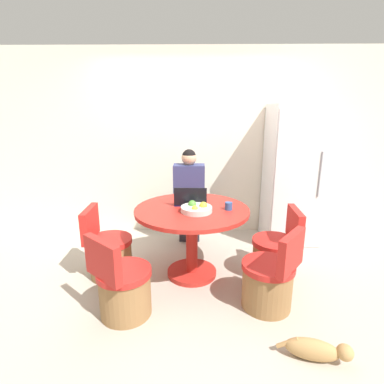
{
  "coord_description": "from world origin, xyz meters",
  "views": [
    {
      "loc": [
        0.13,
        -2.86,
        1.78
      ],
      "look_at": [
        0.08,
        0.22,
        0.93
      ],
      "focal_mm": 28.0,
      "sensor_mm": 36.0,
      "label": 1
    }
  ],
  "objects_px": {
    "dining_table": "(192,226)",
    "cat": "(317,350)",
    "chair_near_left_corner": "(123,288)",
    "chair_left_side": "(109,253)",
    "laptop": "(190,201)",
    "refrigerator": "(293,176)",
    "chair_right_side": "(276,255)",
    "person_seated": "(189,194)",
    "chair_near_right_corner": "(269,282)",
    "fruit_bowl": "(197,209)"
  },
  "relations": [
    {
      "from": "dining_table",
      "to": "chair_near_left_corner",
      "type": "xyz_separation_m",
      "value": [
        -0.59,
        -0.69,
        -0.32
      ]
    },
    {
      "from": "cat",
      "to": "refrigerator",
      "type": "bearing_deg",
      "value": 94.04
    },
    {
      "from": "cat",
      "to": "person_seated",
      "type": "bearing_deg",
      "value": 131.05
    },
    {
      "from": "dining_table",
      "to": "person_seated",
      "type": "relative_size",
      "value": 0.93
    },
    {
      "from": "refrigerator",
      "to": "cat",
      "type": "distance_m",
      "value": 2.3
    },
    {
      "from": "chair_near_right_corner",
      "to": "person_seated",
      "type": "height_order",
      "value": "person_seated"
    },
    {
      "from": "fruit_bowl",
      "to": "refrigerator",
      "type": "bearing_deg",
      "value": 39.01
    },
    {
      "from": "dining_table",
      "to": "chair_right_side",
      "type": "xyz_separation_m",
      "value": [
        0.91,
        -0.03,
        -0.32
      ]
    },
    {
      "from": "chair_left_side",
      "to": "laptop",
      "type": "distance_m",
      "value": 1.06
    },
    {
      "from": "laptop",
      "to": "cat",
      "type": "height_order",
      "value": "laptop"
    },
    {
      "from": "chair_near_right_corner",
      "to": "refrigerator",
      "type": "bearing_deg",
      "value": -164.7
    },
    {
      "from": "laptop",
      "to": "fruit_bowl",
      "type": "distance_m",
      "value": 0.26
    },
    {
      "from": "laptop",
      "to": "fruit_bowl",
      "type": "bearing_deg",
      "value": 105.25
    },
    {
      "from": "person_seated",
      "to": "cat",
      "type": "relative_size",
      "value": 2.5
    },
    {
      "from": "refrigerator",
      "to": "person_seated",
      "type": "relative_size",
      "value": 1.43
    },
    {
      "from": "chair_left_side",
      "to": "person_seated",
      "type": "distance_m",
      "value": 1.29
    },
    {
      "from": "chair_near_right_corner",
      "to": "chair_left_side",
      "type": "height_order",
      "value": "same"
    },
    {
      "from": "refrigerator",
      "to": "chair_right_side",
      "type": "bearing_deg",
      "value": -113.87
    },
    {
      "from": "chair_left_side",
      "to": "laptop",
      "type": "xyz_separation_m",
      "value": [
        0.89,
        0.17,
        0.55
      ]
    },
    {
      "from": "fruit_bowl",
      "to": "cat",
      "type": "bearing_deg",
      "value": -50.41
    },
    {
      "from": "person_seated",
      "to": "laptop",
      "type": "xyz_separation_m",
      "value": [
        0.03,
        -0.69,
        0.12
      ]
    },
    {
      "from": "cat",
      "to": "chair_right_side",
      "type": "bearing_deg",
      "value": 106.09
    },
    {
      "from": "refrigerator",
      "to": "dining_table",
      "type": "distance_m",
      "value": 1.67
    },
    {
      "from": "dining_table",
      "to": "chair_near_left_corner",
      "type": "relative_size",
      "value": 1.55
    },
    {
      "from": "person_seated",
      "to": "chair_near_left_corner",
      "type": "bearing_deg",
      "value": 70.27
    },
    {
      "from": "refrigerator",
      "to": "dining_table",
      "type": "relative_size",
      "value": 1.53
    },
    {
      "from": "dining_table",
      "to": "cat",
      "type": "relative_size",
      "value": 2.32
    },
    {
      "from": "refrigerator",
      "to": "person_seated",
      "type": "height_order",
      "value": "refrigerator"
    },
    {
      "from": "dining_table",
      "to": "fruit_bowl",
      "type": "relative_size",
      "value": 3.79
    },
    {
      "from": "person_seated",
      "to": "fruit_bowl",
      "type": "relative_size",
      "value": 4.08
    },
    {
      "from": "chair_near_left_corner",
      "to": "fruit_bowl",
      "type": "height_order",
      "value": "fruit_bowl"
    },
    {
      "from": "person_seated",
      "to": "fruit_bowl",
      "type": "distance_m",
      "value": 0.95
    },
    {
      "from": "chair_right_side",
      "to": "chair_near_right_corner",
      "type": "bearing_deg",
      "value": -17.82
    },
    {
      "from": "chair_left_side",
      "to": "chair_right_side",
      "type": "height_order",
      "value": "same"
    },
    {
      "from": "chair_near_right_corner",
      "to": "chair_left_side",
      "type": "distance_m",
      "value": 1.71
    },
    {
      "from": "chair_near_right_corner",
      "to": "fruit_bowl",
      "type": "relative_size",
      "value": 2.45
    },
    {
      "from": "refrigerator",
      "to": "chair_near_left_corner",
      "type": "height_order",
      "value": "refrigerator"
    },
    {
      "from": "chair_near_left_corner",
      "to": "cat",
      "type": "distance_m",
      "value": 1.61
    },
    {
      "from": "chair_near_right_corner",
      "to": "chair_near_left_corner",
      "type": "xyz_separation_m",
      "value": [
        -1.31,
        -0.13,
        0.0
      ]
    },
    {
      "from": "dining_table",
      "to": "person_seated",
      "type": "height_order",
      "value": "person_seated"
    },
    {
      "from": "chair_left_side",
      "to": "cat",
      "type": "xyz_separation_m",
      "value": [
        1.84,
        -1.14,
        -0.17
      ]
    },
    {
      "from": "refrigerator",
      "to": "chair_near_right_corner",
      "type": "distance_m",
      "value": 1.74
    },
    {
      "from": "refrigerator",
      "to": "dining_table",
      "type": "xyz_separation_m",
      "value": [
        -1.34,
        -0.93,
        -0.35
      ]
    },
    {
      "from": "refrigerator",
      "to": "chair_left_side",
      "type": "bearing_deg",
      "value": -156.76
    },
    {
      "from": "dining_table",
      "to": "chair_left_side",
      "type": "distance_m",
      "value": 0.96
    },
    {
      "from": "chair_left_side",
      "to": "cat",
      "type": "height_order",
      "value": "chair_left_side"
    },
    {
      "from": "refrigerator",
      "to": "chair_right_side",
      "type": "distance_m",
      "value": 1.25
    },
    {
      "from": "laptop",
      "to": "cat",
      "type": "relative_size",
      "value": 0.67
    },
    {
      "from": "refrigerator",
      "to": "person_seated",
      "type": "distance_m",
      "value": 1.41
    },
    {
      "from": "chair_near_left_corner",
      "to": "chair_right_side",
      "type": "xyz_separation_m",
      "value": [
        1.5,
        0.65,
        0.0
      ]
    }
  ]
}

